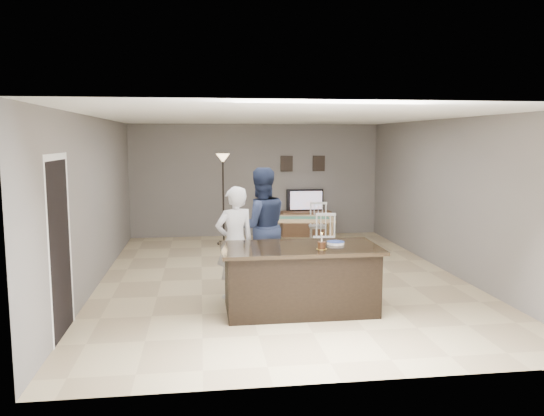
{
  "coord_description": "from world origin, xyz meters",
  "views": [
    {
      "loc": [
        -1.32,
        -8.74,
        2.35
      ],
      "look_at": [
        -0.18,
        -0.3,
        1.23
      ],
      "focal_mm": 35.0,
      "sensor_mm": 36.0,
      "label": 1
    }
  ],
  "objects": [
    {
      "name": "kitchen_island",
      "position": [
        0.0,
        -1.8,
        0.45
      ],
      "size": [
        2.15,
        1.1,
        0.9
      ],
      "color": "black",
      "rests_on": "floor"
    },
    {
      "name": "floor_lamp",
      "position": [
        -0.83,
        2.99,
        1.57
      ],
      "size": [
        0.3,
        0.3,
        2.02
      ],
      "color": "black",
      "rests_on": "floor"
    },
    {
      "name": "tv_screen_glow",
      "position": [
        1.2,
        3.76,
        0.87
      ],
      "size": [
        0.78,
        0.0,
        0.78
      ],
      "primitive_type": "plane",
      "rotation": [
        1.57,
        0.0,
        3.14
      ],
      "color": "#D45717",
      "rests_on": "tv_console"
    },
    {
      "name": "tv_console",
      "position": [
        1.2,
        3.77,
        0.3
      ],
      "size": [
        1.2,
        0.4,
        0.6
      ],
      "primitive_type": "cube",
      "color": "brown",
      "rests_on": "floor"
    },
    {
      "name": "plate_stack",
      "position": [
        0.51,
        -1.73,
        0.92
      ],
      "size": [
        0.25,
        0.25,
        0.04
      ],
      "color": "white",
      "rests_on": "kitchen_island"
    },
    {
      "name": "picture_frames",
      "position": [
        1.15,
        3.98,
        1.75
      ],
      "size": [
        1.1,
        0.02,
        0.38
      ],
      "color": "black",
      "rests_on": "room_shell"
    },
    {
      "name": "floor",
      "position": [
        0.0,
        0.0,
        0.0
      ],
      "size": [
        8.0,
        8.0,
        0.0
      ],
      "primitive_type": "plane",
      "color": "tan",
      "rests_on": "ground"
    },
    {
      "name": "room_shell",
      "position": [
        0.0,
        0.0,
        1.68
      ],
      "size": [
        8.0,
        8.0,
        8.0
      ],
      "color": "slate",
      "rests_on": "floor"
    },
    {
      "name": "dining_table",
      "position": [
        0.57,
        1.79,
        0.62
      ],
      "size": [
        1.75,
        1.98,
        0.97
      ],
      "rotation": [
        0.0,
        0.0,
        -0.14
      ],
      "color": "tan",
      "rests_on": "floor"
    },
    {
      "name": "birthday_cake",
      "position": [
        0.25,
        -2.02,
        0.95
      ],
      "size": [
        0.14,
        0.14,
        0.22
      ],
      "color": "gold",
      "rests_on": "kitchen_island"
    },
    {
      "name": "television",
      "position": [
        1.2,
        3.84,
        0.86
      ],
      "size": [
        0.91,
        0.12,
        0.53
      ],
      "primitive_type": "imported",
      "rotation": [
        0.0,
        0.0,
        3.14
      ],
      "color": "black",
      "rests_on": "tv_console"
    },
    {
      "name": "woman",
      "position": [
        -0.84,
        -1.08,
        0.83
      ],
      "size": [
        0.71,
        0.59,
        1.66
      ],
      "primitive_type": "imported",
      "rotation": [
        0.0,
        0.0,
        3.5
      ],
      "color": "silver",
      "rests_on": "floor"
    },
    {
      "name": "doorway",
      "position": [
        -2.99,
        -2.3,
        1.26
      ],
      "size": [
        0.0,
        2.1,
        2.65
      ],
      "color": "black",
      "rests_on": "floor"
    },
    {
      "name": "man",
      "position": [
        -0.38,
        -0.45,
        0.95
      ],
      "size": [
        1.03,
        0.87,
        1.9
      ],
      "primitive_type": "imported",
      "rotation": [
        0.0,
        0.0,
        3.31
      ],
      "color": "#1C243D",
      "rests_on": "floor"
    }
  ]
}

